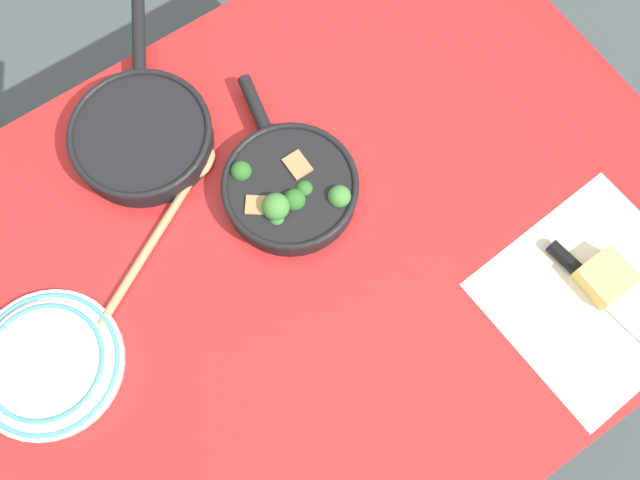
{
  "coord_description": "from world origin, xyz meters",
  "views": [
    {
      "loc": [
        0.22,
        0.32,
        1.92
      ],
      "look_at": [
        0.0,
        0.0,
        0.8
      ],
      "focal_mm": 40.0,
      "sensor_mm": 36.0,
      "label": 1
    }
  ],
  "objects_px": {
    "skillet_eggs": "(142,135)",
    "grater_knife": "(589,282)",
    "cheese_block": "(605,277)",
    "dinner_plate_stack": "(47,363)",
    "wooden_spoon": "(169,215)",
    "skillet_broccoli": "(290,188)"
  },
  "relations": [
    {
      "from": "skillet_eggs",
      "to": "grater_knife",
      "type": "relative_size",
      "value": 1.54
    },
    {
      "from": "skillet_eggs",
      "to": "cheese_block",
      "type": "bearing_deg",
      "value": -114.07
    },
    {
      "from": "skillet_eggs",
      "to": "wooden_spoon",
      "type": "xyz_separation_m",
      "value": [
        0.04,
        0.15,
        -0.02
      ]
    },
    {
      "from": "skillet_eggs",
      "to": "grater_knife",
      "type": "xyz_separation_m",
      "value": [
        -0.47,
        0.64,
        -0.02
      ]
    },
    {
      "from": "skillet_broccoli",
      "to": "wooden_spoon",
      "type": "relative_size",
      "value": 1.0
    },
    {
      "from": "cheese_block",
      "to": "skillet_eggs",
      "type": "bearing_deg",
      "value": -52.67
    },
    {
      "from": "cheese_block",
      "to": "dinner_plate_stack",
      "type": "bearing_deg",
      "value": -25.66
    },
    {
      "from": "skillet_broccoli",
      "to": "grater_knife",
      "type": "xyz_separation_m",
      "value": [
        -0.32,
        0.41,
        -0.02
      ]
    },
    {
      "from": "skillet_eggs",
      "to": "cheese_block",
      "type": "xyz_separation_m",
      "value": [
        -0.5,
        0.65,
        -0.01
      ]
    },
    {
      "from": "wooden_spoon",
      "to": "cheese_block",
      "type": "bearing_deg",
      "value": -71.67
    },
    {
      "from": "wooden_spoon",
      "to": "dinner_plate_stack",
      "type": "xyz_separation_m",
      "value": [
        0.29,
        0.11,
        0.01
      ]
    },
    {
      "from": "skillet_broccoli",
      "to": "grater_knife",
      "type": "distance_m",
      "value": 0.52
    },
    {
      "from": "skillet_eggs",
      "to": "grater_knife",
      "type": "height_order",
      "value": "skillet_eggs"
    },
    {
      "from": "skillet_eggs",
      "to": "cheese_block",
      "type": "distance_m",
      "value": 0.82
    },
    {
      "from": "wooden_spoon",
      "to": "dinner_plate_stack",
      "type": "bearing_deg",
      "value": 172.61
    },
    {
      "from": "wooden_spoon",
      "to": "cheese_block",
      "type": "xyz_separation_m",
      "value": [
        -0.53,
        0.5,
        0.01
      ]
    },
    {
      "from": "skillet_broccoli",
      "to": "grater_knife",
      "type": "bearing_deg",
      "value": -130.04
    },
    {
      "from": "skillet_eggs",
      "to": "dinner_plate_stack",
      "type": "height_order",
      "value": "skillet_eggs"
    },
    {
      "from": "dinner_plate_stack",
      "to": "grater_knife",
      "type": "bearing_deg",
      "value": 154.33
    },
    {
      "from": "skillet_eggs",
      "to": "grater_knife",
      "type": "distance_m",
      "value": 0.8
    },
    {
      "from": "cheese_block",
      "to": "dinner_plate_stack",
      "type": "distance_m",
      "value": 0.91
    },
    {
      "from": "grater_knife",
      "to": "skillet_broccoli",
      "type": "bearing_deg",
      "value": -150.15
    }
  ]
}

